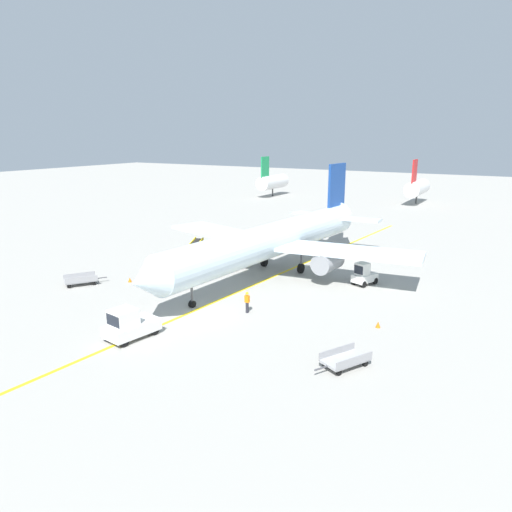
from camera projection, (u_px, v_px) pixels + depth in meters
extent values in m
plane|color=#9E9B93|center=(193.00, 316.00, 36.51)|extent=(300.00, 300.00, 0.00)
cube|color=yellow|center=(227.00, 297.00, 40.81)|extent=(6.91, 79.75, 0.01)
cylinder|color=silver|center=(272.00, 240.00, 46.60)|extent=(5.77, 30.17, 3.30)
cone|color=silver|center=(145.00, 280.00, 33.75)|extent=(3.42, 2.66, 3.23)
cone|color=silver|center=(344.00, 214.00, 59.51)|extent=(3.36, 3.05, 3.14)
cube|color=silver|center=(349.00, 251.00, 43.71)|extent=(13.45, 6.01, 0.36)
cylinder|color=gray|center=(328.00, 262.00, 44.08)|extent=(2.16, 3.35, 1.90)
cube|color=silver|center=(221.00, 233.00, 52.06)|extent=(13.72, 7.96, 0.36)
cylinder|color=gray|center=(228.00, 245.00, 50.60)|extent=(2.16, 3.35, 1.90)
cube|color=navy|center=(337.00, 186.00, 56.70)|extent=(0.61, 4.01, 5.20)
cube|color=silver|center=(358.00, 219.00, 55.61)|extent=(5.32, 2.49, 0.24)
cube|color=silver|center=(312.00, 214.00, 58.96)|extent=(5.56, 3.29, 0.24)
cylinder|color=#4C4C51|center=(192.00, 289.00, 37.94)|extent=(0.20, 0.20, 3.12)
cylinder|color=black|center=(192.00, 304.00, 38.25)|extent=(0.40, 0.59, 0.56)
cylinder|color=#4C4C51|center=(301.00, 258.00, 47.42)|extent=(0.20, 0.20, 3.12)
cylinder|color=black|center=(301.00, 268.00, 47.69)|extent=(0.43, 0.99, 0.96)
cylinder|color=#4C4C51|center=(264.00, 252.00, 49.87)|extent=(0.20, 0.20, 3.12)
cylinder|color=black|center=(264.00, 262.00, 50.14)|extent=(0.43, 0.99, 0.96)
cube|color=black|center=(166.00, 269.00, 35.25)|extent=(2.88, 1.23, 0.60)
cube|color=silver|center=(132.00, 328.00, 32.48)|extent=(2.46, 3.86, 0.80)
cube|color=silver|center=(123.00, 317.00, 31.77)|extent=(1.76, 1.85, 1.10)
cube|color=black|center=(113.00, 321.00, 31.20)|extent=(1.42, 0.31, 0.77)
cylinder|color=black|center=(124.00, 342.00, 31.14)|extent=(0.31, 0.63, 0.60)
cylinder|color=black|center=(109.00, 336.00, 32.14)|extent=(0.31, 0.63, 0.60)
cylinder|color=black|center=(155.00, 331.00, 33.02)|extent=(0.31, 0.63, 0.60)
cylinder|color=black|center=(140.00, 325.00, 34.02)|extent=(0.31, 0.63, 0.60)
cube|color=silver|center=(365.00, 278.00, 44.05)|extent=(2.05, 2.70, 0.70)
cube|color=silver|center=(362.00, 269.00, 43.57)|extent=(1.35, 1.37, 1.10)
cube|color=black|center=(359.00, 270.00, 43.25)|extent=(0.94, 0.41, 0.77)
cylinder|color=black|center=(364.00, 284.00, 43.20)|extent=(0.41, 0.64, 0.60)
cylinder|color=black|center=(354.00, 282.00, 44.03)|extent=(0.41, 0.64, 0.60)
cylinder|color=black|center=(375.00, 281.00, 44.24)|extent=(0.41, 0.64, 0.60)
cylinder|color=black|center=(365.00, 278.00, 45.06)|extent=(0.41, 0.64, 0.60)
cube|color=silver|center=(187.00, 261.00, 49.79)|extent=(2.14, 4.00, 0.60)
cylinder|color=black|center=(187.00, 261.00, 51.29)|extent=(0.32, 0.63, 0.60)
cylinder|color=black|center=(198.00, 262.00, 50.86)|extent=(0.32, 0.63, 0.60)
cylinder|color=black|center=(175.00, 267.00, 48.87)|extent=(0.32, 0.63, 0.60)
cylinder|color=black|center=(186.00, 268.00, 48.44)|extent=(0.32, 0.63, 0.60)
cube|color=black|center=(189.00, 251.00, 50.10)|extent=(1.76, 5.08, 1.76)
cube|color=yellow|center=(185.00, 250.00, 50.22)|extent=(0.96, 4.96, 1.84)
cube|color=yellow|center=(193.00, 251.00, 49.92)|extent=(0.96, 4.96, 1.84)
cube|color=#A5A5A8|center=(345.00, 360.00, 28.43)|extent=(2.61, 3.18, 0.16)
cube|color=#4C4C51|center=(321.00, 368.00, 27.47)|extent=(0.48, 0.84, 0.08)
cylinder|color=#4C4C51|center=(315.00, 370.00, 27.23)|extent=(0.12, 0.12, 0.05)
cube|color=gray|center=(355.00, 361.00, 27.75)|extent=(1.33, 2.52, 0.50)
cube|color=gray|center=(337.00, 351.00, 28.98)|extent=(1.33, 2.52, 0.50)
cylinder|color=black|center=(339.00, 373.00, 27.45)|extent=(0.27, 0.38, 0.36)
cylinder|color=black|center=(325.00, 364.00, 28.43)|extent=(0.27, 0.38, 0.36)
cylinder|color=black|center=(365.00, 363.00, 28.55)|extent=(0.27, 0.38, 0.36)
cylinder|color=black|center=(351.00, 356.00, 29.53)|extent=(0.27, 0.38, 0.36)
cube|color=#A5A5A8|center=(81.00, 280.00, 43.94)|extent=(2.79, 3.16, 0.16)
cube|color=#4C4C51|center=(102.00, 278.00, 44.75)|extent=(0.56, 0.80, 0.08)
cylinder|color=#4C4C51|center=(107.00, 277.00, 44.94)|extent=(0.12, 0.12, 0.05)
cube|color=gray|center=(79.00, 276.00, 44.53)|extent=(1.58, 2.38, 0.50)
cube|color=gray|center=(81.00, 280.00, 43.23)|extent=(1.58, 2.38, 0.50)
cylinder|color=black|center=(92.00, 280.00, 44.98)|extent=(0.30, 0.37, 0.36)
cylinder|color=black|center=(94.00, 283.00, 43.94)|extent=(0.30, 0.37, 0.36)
cylinder|color=black|center=(68.00, 283.00, 44.07)|extent=(0.30, 0.37, 0.36)
cylinder|color=black|center=(69.00, 286.00, 43.03)|extent=(0.30, 0.37, 0.36)
cylinder|color=#26262D|center=(247.00, 308.00, 37.07)|extent=(0.24, 0.24, 0.85)
cube|color=orange|center=(247.00, 299.00, 36.89)|extent=(0.36, 0.22, 0.56)
sphere|color=beige|center=(247.00, 294.00, 36.80)|extent=(0.20, 0.20, 0.20)
sphere|color=yellow|center=(247.00, 293.00, 36.78)|extent=(0.24, 0.24, 0.24)
cone|color=orange|center=(130.00, 280.00, 44.84)|extent=(0.36, 0.36, 0.44)
cone|color=orange|center=(378.00, 325.00, 34.28)|extent=(0.36, 0.36, 0.44)
cone|color=orange|center=(187.00, 250.00, 56.22)|extent=(0.36, 0.36, 0.44)
cylinder|color=silver|center=(273.00, 182.00, 106.66)|extent=(3.00, 10.00, 3.00)
cylinder|color=#3F3F3F|center=(273.00, 192.00, 107.23)|extent=(0.30, 0.30, 1.60)
cube|color=#198C4C|center=(265.00, 167.00, 102.87)|extent=(0.24, 3.20, 4.40)
cylinder|color=silver|center=(417.00, 188.00, 94.90)|extent=(3.00, 10.00, 3.00)
cylinder|color=#3F3F3F|center=(416.00, 200.00, 95.47)|extent=(0.30, 0.30, 1.60)
cube|color=red|center=(415.00, 171.00, 91.12)|extent=(0.24, 3.20, 4.40)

